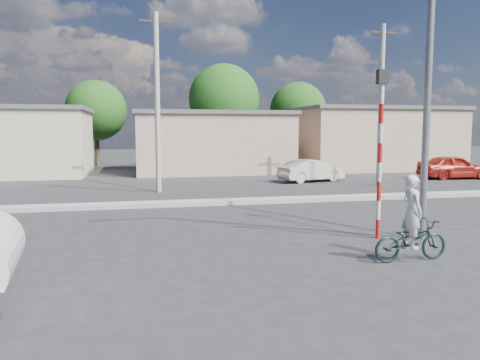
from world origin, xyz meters
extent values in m
plane|color=#27272A|center=(0.00, 0.00, 0.00)|extent=(120.00, 120.00, 0.00)
cube|color=#99968E|center=(0.00, 8.00, 0.08)|extent=(40.00, 0.80, 0.16)
cube|color=silver|center=(-4.91, -1.88, 0.55)|extent=(0.38, 2.14, 0.28)
imported|color=black|center=(2.82, -0.60, 0.45)|extent=(1.75, 0.67, 0.91)
imported|color=white|center=(2.82, -0.60, 0.79)|extent=(0.40, 0.59, 1.59)
imported|color=beige|center=(6.39, 14.63, 0.61)|extent=(3.91, 2.20, 1.22)
imported|color=#AE2115|center=(15.03, 14.28, 0.69)|extent=(4.16, 1.89, 1.38)
cylinder|color=red|center=(3.20, 1.50, 0.25)|extent=(0.11, 0.11, 0.50)
cylinder|color=white|center=(3.20, 1.50, 0.75)|extent=(0.11, 0.11, 0.50)
cylinder|color=red|center=(3.20, 1.50, 1.25)|extent=(0.11, 0.11, 0.50)
cylinder|color=white|center=(3.20, 1.50, 1.75)|extent=(0.11, 0.11, 0.50)
cylinder|color=red|center=(3.20, 1.50, 2.25)|extent=(0.11, 0.11, 0.50)
cylinder|color=white|center=(3.20, 1.50, 2.75)|extent=(0.11, 0.11, 0.50)
cylinder|color=red|center=(3.20, 1.50, 3.25)|extent=(0.11, 0.11, 0.50)
cylinder|color=white|center=(3.20, 1.50, 3.75)|extent=(0.11, 0.11, 0.50)
cube|color=black|center=(3.20, 1.50, 4.18)|extent=(0.28, 0.18, 0.36)
cylinder|color=slate|center=(4.30, 1.20, 4.50)|extent=(0.18, 0.18, 9.00)
cube|color=tan|center=(2.00, 22.00, 1.90)|extent=(10.00, 7.00, 3.80)
cube|color=#59595B|center=(2.00, 22.00, 3.92)|extent=(10.30, 7.30, 0.24)
cube|color=tan|center=(14.00, 22.00, 2.10)|extent=(11.00, 7.00, 4.20)
cube|color=#59595B|center=(14.00, 22.00, 4.32)|extent=(11.30, 7.30, 0.24)
cylinder|color=#38281E|center=(-6.00, 29.00, 1.74)|extent=(0.36, 0.36, 3.47)
sphere|color=#326A1F|center=(-6.00, 29.00, 4.34)|extent=(4.71, 4.71, 4.71)
cylinder|color=#38281E|center=(4.00, 28.00, 2.10)|extent=(0.36, 0.36, 4.20)
sphere|color=#326A1F|center=(4.00, 28.00, 5.25)|extent=(5.70, 5.70, 5.70)
cylinder|color=#38281E|center=(11.00, 30.00, 1.82)|extent=(0.36, 0.36, 3.64)
sphere|color=#326A1F|center=(11.00, 30.00, 4.55)|extent=(4.94, 4.94, 4.94)
cylinder|color=#99968E|center=(-2.00, 12.00, 4.00)|extent=(0.24, 0.24, 8.00)
cube|color=#38281E|center=(-2.00, 12.00, 7.60)|extent=(1.40, 0.08, 0.08)
cylinder|color=#99968E|center=(9.00, 12.00, 4.00)|extent=(0.24, 0.24, 8.00)
cube|color=#38281E|center=(9.00, 12.00, 7.60)|extent=(1.40, 0.08, 0.08)
camera|label=1|loc=(-2.93, -9.50, 2.85)|focal=35.00mm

